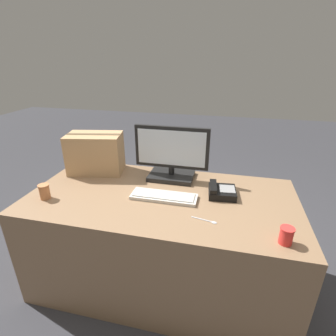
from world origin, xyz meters
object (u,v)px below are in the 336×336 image
object	(u,v)px
keyboard	(164,196)
paper_cup_right	(286,236)
cardboard_box	(96,153)
paper_cup_left	(45,192)
spoon	(208,221)
monitor	(172,157)
desk_phone	(221,191)

from	to	relation	value
keyboard	paper_cup_right	distance (m)	0.77
paper_cup_right	cardboard_box	distance (m)	1.47
keyboard	cardboard_box	size ratio (longest dim) A/B	0.96
paper_cup_left	paper_cup_right	bearing A→B (deg)	-4.47
paper_cup_right	spoon	world-z (taller)	paper_cup_right
paper_cup_left	keyboard	bearing A→B (deg)	13.39
monitor	cardboard_box	xyz separation A→B (m)	(-0.62, -0.02, -0.02)
keyboard	paper_cup_left	distance (m)	0.79
desk_phone	paper_cup_left	distance (m)	1.17
monitor	spoon	size ratio (longest dim) A/B	3.61
keyboard	spoon	world-z (taller)	keyboard
desk_phone	monitor	bearing A→B (deg)	148.18
monitor	paper_cup_right	distance (m)	0.96
paper_cup_right	paper_cup_left	bearing A→B (deg)	175.53
paper_cup_right	keyboard	bearing A→B (deg)	157.21
keyboard	cardboard_box	world-z (taller)	cardboard_box
desk_phone	cardboard_box	bearing A→B (deg)	164.66
desk_phone	spoon	world-z (taller)	desk_phone
paper_cup_right	spoon	xyz separation A→B (m)	(-0.40, 0.10, -0.04)
spoon	cardboard_box	size ratio (longest dim) A/B	0.34
monitor	desk_phone	distance (m)	0.45
monitor	desk_phone	world-z (taller)	monitor
paper_cup_left	cardboard_box	distance (m)	0.51
paper_cup_left	spoon	size ratio (longest dim) A/B	0.65
monitor	paper_cup_right	size ratio (longest dim) A/B	6.01
keyboard	spoon	distance (m)	0.37
keyboard	cardboard_box	xyz separation A→B (m)	(-0.64, 0.30, 0.14)
paper_cup_left	cardboard_box	size ratio (longest dim) A/B	0.22
cardboard_box	paper_cup_right	bearing A→B (deg)	-23.99
paper_cup_left	paper_cup_right	distance (m)	1.48
keyboard	desk_phone	bearing A→B (deg)	19.38
keyboard	desk_phone	size ratio (longest dim) A/B	2.20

